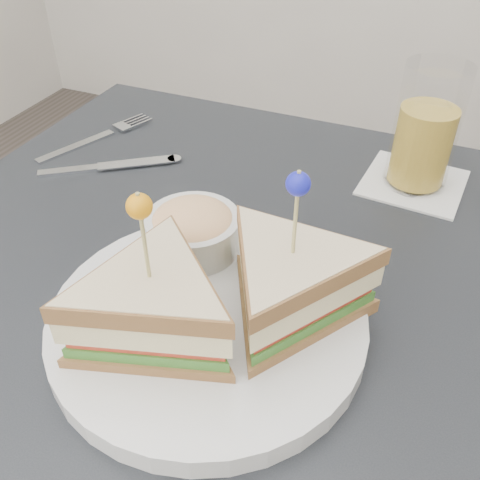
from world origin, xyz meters
name	(u,v)px	position (x,y,z in m)	size (l,w,h in m)	color
table	(229,329)	(0.00, 0.00, 0.67)	(0.80, 0.80, 0.75)	black
plate_meal	(216,293)	(0.02, -0.07, 0.80)	(0.36, 0.36, 0.18)	silver
cutlery_fork	(101,136)	(-0.31, 0.21, 0.75)	(0.09, 0.19, 0.01)	silver
cutlery_knife	(104,167)	(-0.25, 0.14, 0.75)	(0.17, 0.13, 0.01)	silver
drink_set	(425,135)	(0.15, 0.27, 0.82)	(0.14, 0.14, 0.16)	silver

